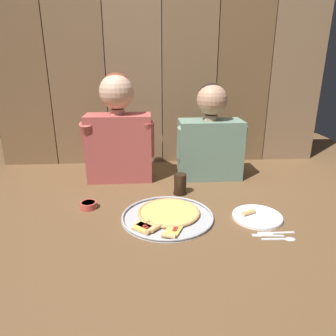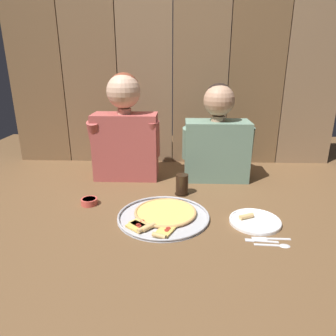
# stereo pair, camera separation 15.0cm
# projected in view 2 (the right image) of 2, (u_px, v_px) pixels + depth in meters

# --- Properties ---
(ground_plane) EXTENTS (3.20, 3.20, 0.00)m
(ground_plane) POSITION_uv_depth(u_px,v_px,m) (169.00, 210.00, 1.48)
(ground_plane) COLOR brown
(pizza_tray) EXTENTS (0.42, 0.42, 0.03)m
(pizza_tray) POSITION_uv_depth(u_px,v_px,m) (164.00, 215.00, 1.41)
(pizza_tray) COLOR #B2B2B7
(pizza_tray) RESTS_ON ground
(dinner_plate) EXTENTS (0.23, 0.23, 0.03)m
(dinner_plate) POSITION_uv_depth(u_px,v_px,m) (255.00, 221.00, 1.36)
(dinner_plate) COLOR white
(dinner_plate) RESTS_ON ground
(drinking_glass) EXTENTS (0.08, 0.08, 0.11)m
(drinking_glass) POSITION_uv_depth(u_px,v_px,m) (182.00, 185.00, 1.65)
(drinking_glass) COLOR black
(drinking_glass) RESTS_ON ground
(dipping_bowl) EXTENTS (0.08, 0.08, 0.03)m
(dipping_bowl) POSITION_uv_depth(u_px,v_px,m) (89.00, 201.00, 1.54)
(dipping_bowl) COLOR #CC4C42
(dipping_bowl) RESTS_ON ground
(table_fork) EXTENTS (0.13, 0.03, 0.01)m
(table_fork) POSITION_uv_depth(u_px,v_px,m) (260.00, 241.00, 1.22)
(table_fork) COLOR silver
(table_fork) RESTS_ON ground
(table_knife) EXTENTS (0.16, 0.02, 0.01)m
(table_knife) POSITION_uv_depth(u_px,v_px,m) (271.00, 239.00, 1.24)
(table_knife) COLOR silver
(table_knife) RESTS_ON ground
(table_spoon) EXTENTS (0.14, 0.03, 0.01)m
(table_spoon) POSITION_uv_depth(u_px,v_px,m) (279.00, 245.00, 1.19)
(table_spoon) COLOR silver
(table_spoon) RESTS_ON ground
(diner_left) EXTENTS (0.41, 0.22, 0.62)m
(diner_left) POSITION_uv_depth(u_px,v_px,m) (125.00, 129.00, 1.82)
(diner_left) COLOR #AD4C47
(diner_left) RESTS_ON ground
(diner_right) EXTENTS (0.41, 0.20, 0.57)m
(diner_right) POSITION_uv_depth(u_px,v_px,m) (217.00, 137.00, 1.81)
(diner_right) COLOR slate
(diner_right) RESTS_ON ground
(wooden_backdrop_wall) EXTENTS (2.19, 0.03, 1.33)m
(wooden_backdrop_wall) POSITION_uv_depth(u_px,v_px,m) (173.00, 65.00, 2.01)
(wooden_backdrop_wall) COLOR brown
(wooden_backdrop_wall) RESTS_ON ground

